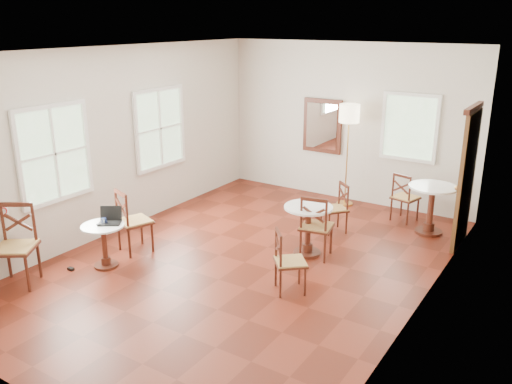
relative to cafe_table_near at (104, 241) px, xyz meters
The scene contains 17 objects.
ground 2.03m from the cafe_table_near, 36.40° to the left, with size 7.00×7.00×0.00m, color #601E10.
room_shell 2.60m from the cafe_table_near, 43.31° to the left, with size 5.02×7.02×3.01m.
cafe_table_near is the anchor object (origin of this frame).
cafe_table_mid 2.96m from the cafe_table_near, 41.09° to the left, with size 0.72×0.72×0.76m.
cafe_table_back 5.18m from the cafe_table_near, 46.90° to the left, with size 0.77×0.77×0.81m.
chair_near_a 0.61m from the cafe_table_near, 92.88° to the left, with size 0.58×0.58×0.99m.
chair_near_b 1.14m from the cafe_table_near, 120.06° to the right, with size 0.70×0.70×1.09m.
chair_mid_a 3.05m from the cafe_table_near, 38.84° to the left, with size 0.53×0.53×0.98m.
chair_mid_b 2.68m from the cafe_table_near, 17.04° to the left, with size 0.55×0.55×0.85m.
chair_back_a 5.08m from the cafe_table_near, 53.76° to the left, with size 0.49×0.49×0.87m.
chair_back_b 3.71m from the cafe_table_near, 53.70° to the left, with size 0.53×0.53×0.82m.
floor_lamp 4.85m from the cafe_table_near, 67.59° to the left, with size 0.37×0.37×1.92m.
laptop 0.32m from the cafe_table_near, 82.32° to the left, with size 0.39×0.38×0.22m.
mouse 0.26m from the cafe_table_near, 108.47° to the right, with size 0.09×0.06×0.03m, color black.
navy_mug 0.29m from the cafe_table_near, 105.95° to the left, with size 0.11×0.07×0.08m.
water_glass 0.29m from the cafe_table_near, 37.26° to the right, with size 0.06×0.06×0.09m, color white.
power_adapter 0.61m from the cafe_table_near, 132.13° to the right, with size 0.09×0.06×0.04m, color black.
Camera 1 is at (3.97, -5.85, 3.39)m, focal length 37.36 mm.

